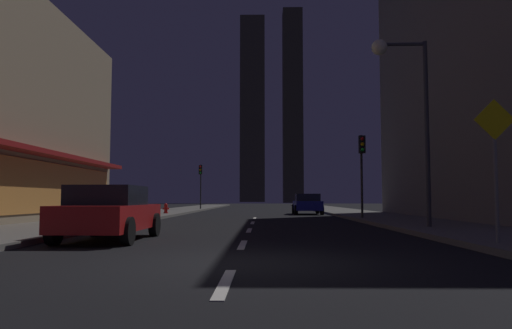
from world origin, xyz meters
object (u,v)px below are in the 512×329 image
object	(u,v)px
car_parked_near	(109,212)
traffic_light_far_left	(201,177)
traffic_light_near_right	(362,158)
street_lamp_right	(402,86)
fire_hydrant_far_left	(166,209)
pedestrian_crossing_sign	(495,157)
car_parked_far	(307,204)

from	to	relation	value
car_parked_near	traffic_light_far_left	world-z (taller)	traffic_light_far_left
car_parked_near	traffic_light_far_left	distance (m)	32.70
traffic_light_near_right	street_lamp_right	bearing A→B (deg)	-90.90
car_parked_near	street_lamp_right	distance (m)	10.70
traffic_light_near_right	traffic_light_far_left	bearing A→B (deg)	117.59
fire_hydrant_far_left	pedestrian_crossing_sign	world-z (taller)	pedestrian_crossing_sign
traffic_light_near_right	car_parked_near	bearing A→B (deg)	-128.34
fire_hydrant_far_left	street_lamp_right	distance (m)	19.04
car_parked_near	traffic_light_near_right	distance (m)	14.87
car_parked_far	traffic_light_near_right	bearing A→B (deg)	-79.03
fire_hydrant_far_left	traffic_light_far_left	size ratio (longest dim) A/B	0.16
car_parked_near	car_parked_far	world-z (taller)	same
car_parked_near	traffic_light_far_left	size ratio (longest dim) A/B	1.01
traffic_light_near_right	pedestrian_crossing_sign	distance (m)	13.71
fire_hydrant_far_left	traffic_light_far_left	world-z (taller)	traffic_light_far_left
car_parked_near	fire_hydrant_far_left	xyz separation A→B (m)	(-2.30, 18.52, -0.29)
car_parked_near	pedestrian_crossing_sign	size ratio (longest dim) A/B	1.34
traffic_light_near_right	traffic_light_far_left	xyz separation A→B (m)	(-11.00, 21.05, 0.00)
fire_hydrant_far_left	traffic_light_near_right	size ratio (longest dim) A/B	0.16
car_parked_near	pedestrian_crossing_sign	distance (m)	9.54
fire_hydrant_far_left	car_parked_near	bearing A→B (deg)	-82.92
car_parked_near	fire_hydrant_far_left	distance (m)	18.66
traffic_light_far_left	pedestrian_crossing_sign	size ratio (longest dim) A/B	1.33
street_lamp_right	pedestrian_crossing_sign	world-z (taller)	street_lamp_right
car_parked_far	pedestrian_crossing_sign	xyz separation A→B (m)	(2.00, -23.46, 1.28)
pedestrian_crossing_sign	fire_hydrant_far_left	bearing A→B (deg)	119.08
car_parked_far	street_lamp_right	size ratio (longest dim) A/B	0.64
car_parked_near	fire_hydrant_far_left	bearing A→B (deg)	97.08
car_parked_near	fire_hydrant_far_left	world-z (taller)	car_parked_near
car_parked_near	car_parked_far	size ratio (longest dim) A/B	1.00
car_parked_near	street_lamp_right	size ratio (longest dim) A/B	0.64
pedestrian_crossing_sign	traffic_light_near_right	bearing A→B (deg)	90.42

